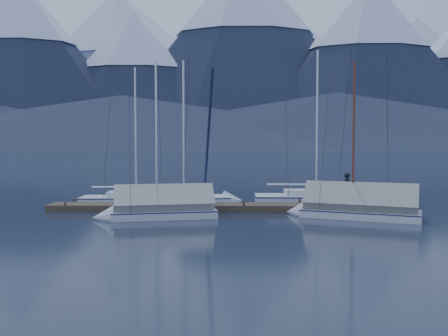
{
  "coord_description": "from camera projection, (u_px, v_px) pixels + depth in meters",
  "views": [
    {
      "loc": [
        0.36,
        -22.3,
        3.47
      ],
      "look_at": [
        0.0,
        2.0,
        2.2
      ],
      "focal_mm": 38.0,
      "sensor_mm": 36.0,
      "label": 1
    }
  ],
  "objects": [
    {
      "name": "ground",
      "position": [
        223.0,
        216.0,
        22.45
      ],
      "size": [
        1000.0,
        1000.0,
        0.0
      ],
      "primitive_type": "plane",
      "color": "black",
      "rests_on": "ground"
    },
    {
      "name": "sailboat_covered_near",
      "position": [
        350.0,
        209.0,
        22.17
      ],
      "size": [
        6.43,
        4.0,
        8.02
      ],
      "color": "silver",
      "rests_on": "ground"
    },
    {
      "name": "mooring_posts",
      "position": [
        214.0,
        204.0,
        24.44
      ],
      "size": [
        15.12,
        1.52,
        0.35
      ],
      "color": "#382D23",
      "rests_on": "ground"
    },
    {
      "name": "person",
      "position": [
        347.0,
        188.0,
        24.45
      ],
      "size": [
        0.54,
        0.67,
        1.6
      ],
      "primitive_type": "imported",
      "rotation": [
        0.0,
        0.0,
        1.87
      ],
      "color": "black",
      "rests_on": "dock"
    },
    {
      "name": "mountain_range",
      "position": [
        236.0,
        76.0,
        389.22
      ],
      "size": [
        877.0,
        584.0,
        150.5
      ],
      "color": "#475675",
      "rests_on": "ground"
    },
    {
      "name": "sailboat_open_right",
      "position": [
        325.0,
        200.0,
        27.43
      ],
      "size": [
        7.34,
        3.14,
        9.66
      ],
      "color": "silver",
      "rests_on": "ground"
    },
    {
      "name": "dock",
      "position": [
        224.0,
        208.0,
        24.45
      ],
      "size": [
        18.0,
        1.5,
        0.54
      ],
      "color": "#382D23",
      "rests_on": "ground"
    },
    {
      "name": "sailboat_open_left",
      "position": [
        144.0,
        201.0,
        27.35
      ],
      "size": [
        6.59,
        2.78,
        8.57
      ],
      "color": "silver",
      "rests_on": "ground"
    },
    {
      "name": "sailboat_covered_far",
      "position": [
        155.0,
        210.0,
        21.96
      ],
      "size": [
        5.88,
        2.83,
        7.93
      ],
      "color": "silver",
      "rests_on": "ground"
    },
    {
      "name": "sailboat_open_mid",
      "position": [
        192.0,
        201.0,
        27.03
      ],
      "size": [
        7.0,
        3.44,
        8.92
      ],
      "color": "white",
      "rests_on": "ground"
    }
  ]
}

